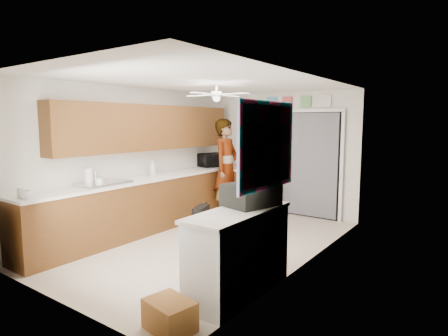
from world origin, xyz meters
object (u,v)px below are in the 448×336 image
Objects in this scene: cardboard_box at (170,315)px; paper_towel_roll at (88,177)px; suitcase at (251,194)px; cup at (25,195)px; dog at (201,217)px; microwave at (212,160)px; man at (226,168)px; soap_bottle at (153,167)px; navy_crate at (202,283)px.

paper_towel_roll is at bearing 158.86° from cardboard_box.
cup is at bearing -137.12° from suitcase.
paper_towel_roll is 2.03m from dog.
microwave is 3.79m from suitcase.
cup is 2.88m from dog.
dog is (-1.86, 1.36, -0.83)m from suitcase.
cardboard_box is at bearing -76.04° from dog.
microwave reaches higher than cardboard_box.
man is (0.40, 3.80, -0.01)m from cup.
microwave reaches higher than cup.
man reaches higher than dog.
cup is (0.27, -2.43, -0.09)m from soap_bottle.
navy_crate is at bearing 107.81° from cardboard_box.
man is 1.34m from dog.
cup is 0.30× the size of cardboard_box.
paper_towel_roll reaches higher than cardboard_box.
paper_towel_roll is at bearing 103.51° from cup.
suitcase is at bearing -21.44° from soap_bottle.
soap_bottle is 1.34m from paper_towel_roll.
cup reaches higher than dog.
navy_crate is 0.50× the size of dog.
microwave is 2.97m from paper_towel_roll.
man is at bearing -99.02° from microwave.
suitcase is at bearing 86.90° from cardboard_box.
paper_towel_roll is 0.42× the size of dog.
soap_bottle is 2.96m from suitcase.
soap_bottle is 1.09× the size of paper_towel_roll.
soap_bottle is 2.12× the size of cup.
soap_bottle is 0.48× the size of suitcase.
paper_towel_roll is at bearing 160.61° from man.
paper_towel_roll is 2.63m from navy_crate.
dog reaches higher than navy_crate.
navy_crate is at bearing -33.29° from soap_bottle.
dog is at bearing 76.91° from cup.
microwave is 3.92× the size of cup.
suitcase is (2.75, 0.26, -0.00)m from paper_towel_roll.
cup is 1.12m from paper_towel_roll.
cup is at bearing -178.81° from cardboard_box.
soap_bottle is 3.07m from navy_crate.
suitcase is 1.92× the size of navy_crate.
soap_bottle reaches higher than paper_towel_roll.
cardboard_box is 3.20m from dog.
navy_crate is (2.43, -1.60, -0.99)m from soap_bottle.
soap_bottle is at bearing 146.71° from navy_crate.
soap_bottle is at bearing 90.28° from paper_towel_roll.
man reaches higher than soap_bottle.
man reaches higher than microwave.
navy_crate is at bearing -70.68° from dog.
microwave reaches higher than navy_crate.
dog is at bearing -134.11° from microwave.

